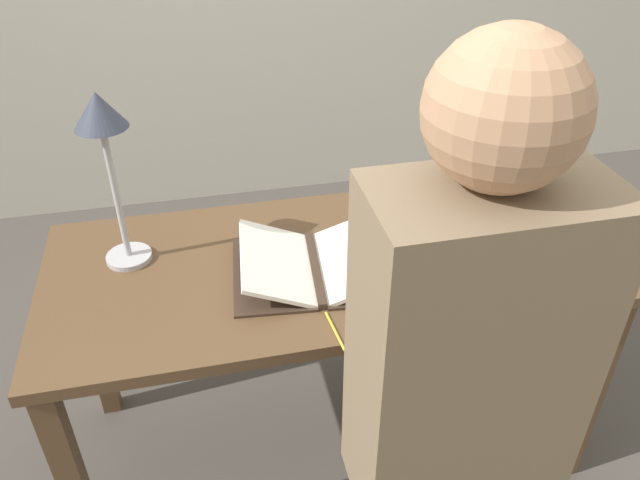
{
  "coord_description": "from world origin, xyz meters",
  "views": [
    {
      "loc": [
        -0.34,
        -1.4,
        1.82
      ],
      "look_at": [
        -0.03,
        -0.02,
        0.86
      ],
      "focal_mm": 35.0,
      "sensor_mm": 36.0,
      "label": 1
    }
  ],
  "objects": [
    {
      "name": "ground_plane",
      "position": [
        0.0,
        0.0,
        0.0
      ],
      "size": [
        12.0,
        12.0,
        0.0
      ],
      "primitive_type": "plane",
      "color": "#47423D"
    },
    {
      "name": "reading_desk",
      "position": [
        0.0,
        0.0,
        0.68
      ],
      "size": [
        1.6,
        0.71,
        0.78
      ],
      "color": "brown",
      "rests_on": "ground_plane"
    },
    {
      "name": "open_book",
      "position": [
        -0.05,
        -0.05,
        0.8
      ],
      "size": [
        0.48,
        0.39,
        0.08
      ],
      "rotation": [
        0.0,
        0.0,
        -0.1
      ],
      "color": "#38281E",
      "rests_on": "reading_desk"
    },
    {
      "name": "book_stack_tall",
      "position": [
        0.6,
        -0.06,
        0.86
      ],
      "size": [
        0.22,
        0.3,
        0.15
      ],
      "color": "tan",
      "rests_on": "reading_desk"
    },
    {
      "name": "book_standing_upright",
      "position": [
        0.42,
        -0.08,
        0.89
      ],
      "size": [
        0.04,
        0.17,
        0.23
      ],
      "rotation": [
        0.0,
        0.0,
        -0.07
      ],
      "color": "black",
      "rests_on": "reading_desk"
    },
    {
      "name": "reading_lamp",
      "position": [
        -0.56,
        0.12,
        1.16
      ],
      "size": [
        0.13,
        0.13,
        0.5
      ],
      "color": "#ADADB2",
      "rests_on": "reading_desk"
    },
    {
      "name": "coffee_mug",
      "position": [
        0.23,
        0.07,
        0.82
      ],
      "size": [
        0.08,
        0.09,
        0.08
      ],
      "rotation": [
        0.0,
        0.0,
        1.0
      ],
      "color": "#B74238",
      "rests_on": "reading_desk"
    },
    {
      "name": "pencil",
      "position": [
        -0.06,
        -0.31,
        0.78
      ],
      "size": [
        0.02,
        0.14,
        0.01
      ],
      "rotation": [
        0.0,
        0.0,
        0.09
      ],
      "color": "gold",
      "rests_on": "reading_desk"
    },
    {
      "name": "person_reader",
      "position": [
        0.05,
        -0.75,
        0.81
      ],
      "size": [
        0.36,
        0.23,
        1.62
      ],
      "rotation": [
        0.0,
        0.0,
        3.14
      ],
      "color": "#2D3342",
      "rests_on": "ground_plane"
    }
  ]
}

